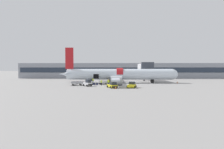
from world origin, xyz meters
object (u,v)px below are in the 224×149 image
Objects in this scene: baggage_tug_rear at (90,82)px; ground_crew_driver at (116,81)px; ground_crew_loader_b at (112,81)px; suitcase_on_tarmac_upright at (97,84)px; ground_crew_marshal at (93,81)px; baggage_cart_loading at (103,83)px; ground_crew_helper at (108,82)px; suitcase_on_tarmac_spare at (94,84)px; baggage_cart_queued at (77,83)px; ground_crew_supervisor at (108,82)px; baggage_tug_mid at (88,83)px; baggage_tug_lead at (112,85)px; baggage_tug_spare at (132,85)px; airplane at (118,75)px; ground_crew_loader_a at (101,82)px.

baggage_tug_rear is 7.47m from ground_crew_driver.
ground_crew_loader_b is 4.62m from suitcase_on_tarmac_upright.
ground_crew_driver is 7.30m from ground_crew_marshal.
ground_crew_helper is (1.56, -1.73, 0.34)m from baggage_cart_loading.
suitcase_on_tarmac_spare is (1.43, -2.06, -0.38)m from baggage_tug_rear.
baggage_cart_queued is 2.31× the size of ground_crew_supervisor.
baggage_tug_mid is at bearing -125.44° from baggage_cart_loading.
ground_crew_helper is 0.97× the size of ground_crew_marshal.
ground_crew_marshal reaches higher than baggage_tug_lead.
baggage_cart_queued is (-6.95, -3.04, 0.03)m from baggage_cart_loading.
suitcase_on_tarmac_spare is (-9.87, 6.38, -0.32)m from baggage_tug_spare.
baggage_tug_lead is 5.31× the size of suitcase_on_tarmac_upright.
suitcase_on_tarmac_spare is (-4.04, 0.77, -0.56)m from ground_crew_supervisor.
airplane is at bearing 68.40° from ground_crew_helper.
ground_crew_supervisor reaches higher than ground_crew_helper.
baggage_tug_lead is at bearing -58.00° from suitcase_on_tarmac_upright.
ground_crew_loader_a is at bearing -151.08° from ground_crew_helper.
baggage_tug_rear is at bearing 143.23° from baggage_tug_spare.
suitcase_on_tarmac_upright is at bearing -40.66° from baggage_tug_rear.
baggage_tug_mid is at bearing -112.54° from suitcase_on_tarmac_spare.
ground_crew_supervisor reaches higher than baggage_cart_queued.
suitcase_on_tarmac_spare is at bearing -78.71° from ground_crew_marshal.
ground_crew_marshal is (-10.83, 11.22, 0.27)m from baggage_tug_spare.
baggage_tug_mid reaches higher than baggage_cart_queued.
ground_crew_supervisor is (-0.89, -2.91, -0.08)m from ground_crew_loader_b.
ground_crew_loader_b is 5.41m from suitcase_on_tarmac_spare.
ground_crew_driver is 3.05m from ground_crew_helper.
suitcase_on_tarmac_spare is (1.31, 3.16, -0.41)m from baggage_tug_mid.
baggage_tug_rear is 5.69m from ground_crew_helper.
baggage_tug_lead is 1.03× the size of baggage_tug_spare.
airplane reaches higher than baggage_tug_mid.
ground_crew_loader_b is 3.05m from ground_crew_supervisor.
ground_crew_helper is (-0.04, 1.16, -0.00)m from ground_crew_supervisor.
ground_crew_loader_a is at bearing -61.18° from ground_crew_marshal.
suitcase_on_tarmac_spare is at bearing -155.96° from ground_crew_driver.
baggage_tug_spare is at bearing -36.77° from baggage_tug_rear.
baggage_tug_lead is at bearing -94.77° from ground_crew_driver.
suitcase_on_tarmac_upright is (-4.38, 7.01, -0.33)m from baggage_tug_lead.
baggage_cart_queued reaches higher than suitcase_on_tarmac_upright.
ground_crew_marshal is (-3.04, 5.52, 0.07)m from ground_crew_loader_a.
baggage_cart_queued is 2.43× the size of ground_crew_loader_a.
baggage_tug_mid is at bearing -143.78° from ground_crew_loader_a.
suitcase_on_tarmac_upright is at bearing -153.81° from ground_crew_loader_b.
baggage_cart_loading is 4.38m from ground_crew_marshal.
ground_crew_supervisor is at bearing -2.67° from ground_crew_loader_a.
baggage_tug_lead is at bearing -31.56° from baggage_cart_queued.
ground_crew_marshal is at bearing 155.44° from ground_crew_loader_b.
ground_crew_loader_b reaches higher than ground_crew_supervisor.
ground_crew_loader_a is 0.92× the size of ground_crew_marshal.
baggage_cart_queued is 2.24× the size of ground_crew_marshal.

